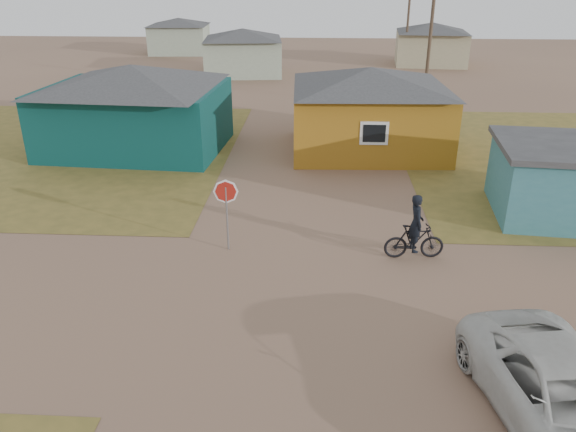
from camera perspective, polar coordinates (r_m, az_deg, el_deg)
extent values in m
plane|color=#84624C|center=(14.65, 2.17, -9.53)|extent=(120.00, 120.00, 0.00)
cube|color=olive|center=(30.00, -25.26, 6.09)|extent=(20.00, 18.00, 0.00)
cube|color=#093635|center=(27.90, -15.19, 9.55)|extent=(8.40, 6.54, 3.00)
pyramid|color=#343436|center=(27.50, -15.65, 13.58)|extent=(8.93, 7.08, 1.00)
cube|color=#9E6818|center=(27.13, 8.17, 9.74)|extent=(7.21, 6.24, 3.00)
pyramid|color=#343436|center=(26.72, 8.42, 13.79)|extent=(7.72, 6.76, 0.90)
cube|color=silver|center=(24.17, 8.75, 8.31)|extent=(1.20, 0.06, 1.00)
cube|color=black|center=(24.15, 8.75, 8.29)|extent=(0.95, 0.04, 0.75)
cube|color=#99A68E|center=(47.09, -4.56, 15.81)|extent=(6.49, 5.60, 2.80)
pyramid|color=#343436|center=(46.87, -4.63, 17.99)|extent=(7.04, 6.15, 0.80)
cube|color=tan|center=(53.55, 14.30, 16.17)|extent=(6.41, 5.50, 2.80)
pyramid|color=#343436|center=(53.36, 14.50, 18.08)|extent=(6.95, 6.05, 0.80)
cube|color=#99A68E|center=(60.27, -10.95, 17.22)|extent=(5.75, 5.28, 2.70)
pyramid|color=#343436|center=(60.10, -11.09, 18.83)|extent=(6.28, 5.81, 0.70)
cylinder|color=#4D3C2E|center=(35.04, 14.19, 16.65)|extent=(0.20, 0.20, 8.00)
cylinder|color=#4D3C2E|center=(50.91, 12.10, 18.95)|extent=(0.20, 0.20, 8.00)
cylinder|color=gray|center=(17.23, -6.20, -0.29)|extent=(0.06, 0.06, 2.08)
imported|color=black|center=(17.26, 12.70, -2.54)|extent=(1.85, 0.66, 1.09)
imported|color=black|center=(17.00, 12.89, -0.70)|extent=(0.48, 0.68, 1.79)
imported|color=silver|center=(12.16, 26.42, -16.25)|extent=(3.31, 5.58, 1.46)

